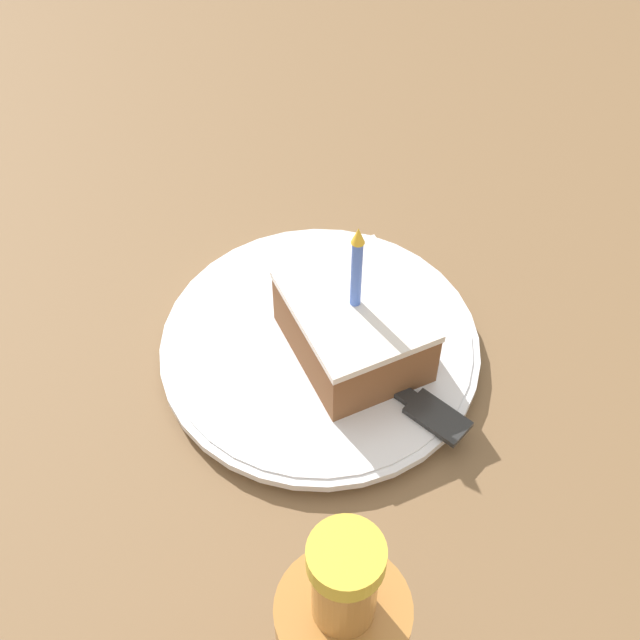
# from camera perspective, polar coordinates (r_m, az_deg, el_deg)

# --- Properties ---
(ground_plane) EXTENTS (2.40, 2.40, 0.04)m
(ground_plane) POSITION_cam_1_polar(r_m,az_deg,el_deg) (0.71, -1.54, -2.67)
(ground_plane) COLOR brown
(ground_plane) RESTS_ON ground
(plate) EXTENTS (0.24, 0.24, 0.02)m
(plate) POSITION_cam_1_polar(r_m,az_deg,el_deg) (0.68, -0.00, -1.83)
(plate) COLOR silver
(plate) RESTS_ON ground_plane
(cake_slice) EXTENTS (0.09, 0.11, 0.13)m
(cake_slice) POSITION_cam_1_polar(r_m,az_deg,el_deg) (0.65, 2.18, -0.35)
(cake_slice) COLOR brown
(cake_slice) RESTS_ON plate
(fork) EXTENTS (0.08, 0.16, 0.00)m
(fork) POSITION_cam_1_polar(r_m,az_deg,el_deg) (0.65, 4.26, -3.97)
(fork) COLOR #262626
(fork) RESTS_ON plate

